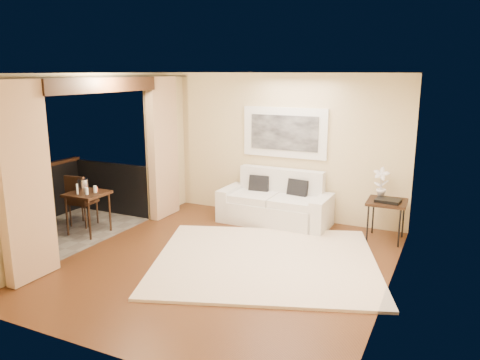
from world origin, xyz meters
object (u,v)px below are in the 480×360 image
Objects in this scene: sofa at (276,204)px; side_table at (387,204)px; balcony_chair_near at (29,208)px; orchid at (381,182)px; bistro_table at (87,197)px; balcony_chair_far at (79,197)px; ice_bucket at (83,185)px.

sofa is 2.99× the size of side_table.
sofa is 2.18× the size of balcony_chair_near.
bistro_table is (-4.51, -2.01, -0.29)m from orchid.
sofa is at bearing -177.72° from orchid.
sofa is 3.93× the size of orchid.
sofa is at bearing 30.29° from balcony_chair_near.
side_table is at bearing -166.68° from balcony_chair_far.
balcony_chair_near is (-3.33, -2.58, 0.19)m from sofa.
ice_bucket is at bearing -159.76° from side_table.
bistro_table is (-2.69, -1.93, 0.30)m from sofa.
ice_bucket is at bearing -157.44° from orchid.
orchid is 0.71× the size of bistro_table.
side_table is 5.12m from ice_bucket.
balcony_chair_far reaches higher than side_table.
balcony_chair_far is 0.88m from balcony_chair_near.
orchid is 5.24m from balcony_chair_far.
side_table is 5.30m from balcony_chair_far.
side_table is at bearing 21.60° from bistro_table.
balcony_chair_far is (-4.90, -1.81, -0.38)m from orchid.
bistro_table is 0.76× the size of balcony_chair_far.
bistro_table is 0.24m from ice_bucket.
sofa reaches higher than bistro_table.
balcony_chair_near is (-5.16, -2.65, -0.40)m from orchid.
orchid reaches higher than ice_bucket.
bistro_table is 0.44m from balcony_chair_far.
bistro_table is at bearing -158.40° from side_table.
bistro_table is 3.61× the size of ice_bucket.
balcony_chair_far is at bearing -159.72° from orchid.
orchid is 0.54× the size of balcony_chair_far.
ice_bucket is (-4.65, -1.93, -0.11)m from orchid.
balcony_chair_near is at bearing 68.13° from balcony_chair_far.
ice_bucket is (0.50, 0.72, 0.29)m from balcony_chair_near.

